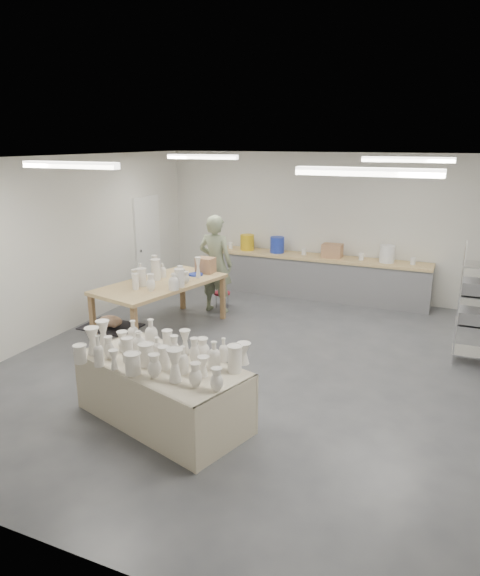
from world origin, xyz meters
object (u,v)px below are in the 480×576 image
at_px(drying_table, 162,387).
at_px(work_table, 165,281).
at_px(potter, 216,264).
at_px(red_stool, 222,294).

distance_m(drying_table, work_table, 3.17).
xyz_separation_m(drying_table, potter, (-1.21, 3.93, 0.52)).
relative_size(work_table, red_stool, 7.27).
distance_m(drying_table, red_stool, 4.37).
bearing_deg(red_stool, drying_table, -73.93).
bearing_deg(red_stool, work_table, -104.02).
bearing_deg(potter, red_stool, -88.19).
relative_size(drying_table, work_table, 0.92).
height_order(drying_table, potter, potter).
bearing_deg(potter, drying_table, 108.92).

